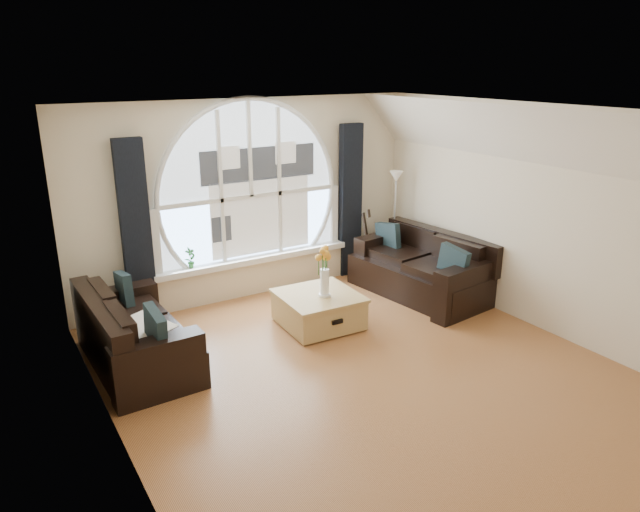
{
  "coord_description": "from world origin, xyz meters",
  "views": [
    {
      "loc": [
        -3.3,
        -4.46,
        3.15
      ],
      "look_at": [
        0.0,
        0.9,
        1.05
      ],
      "focal_mm": 32.86,
      "sensor_mm": 36.0,
      "label": 1
    }
  ],
  "objects_px": {
    "coffee_chest": "(319,308)",
    "potted_plant": "(190,258)",
    "sofa_left": "(136,331)",
    "sofa_right": "(420,267)",
    "guitar": "(364,242)",
    "vase_flowers": "(325,266)",
    "floor_lamp": "(394,223)"
  },
  "relations": [
    {
      "from": "sofa_right",
      "to": "coffee_chest",
      "type": "xyz_separation_m",
      "value": [
        -1.76,
        -0.14,
        -0.17
      ]
    },
    {
      "from": "vase_flowers",
      "to": "floor_lamp",
      "type": "bearing_deg",
      "value": 29.96
    },
    {
      "from": "sofa_left",
      "to": "guitar",
      "type": "distance_m",
      "value": 3.88
    },
    {
      "from": "sofa_left",
      "to": "coffee_chest",
      "type": "xyz_separation_m",
      "value": [
        2.19,
        -0.18,
        -0.17
      ]
    },
    {
      "from": "coffee_chest",
      "to": "sofa_left",
      "type": "bearing_deg",
      "value": 177.89
    },
    {
      "from": "floor_lamp",
      "to": "potted_plant",
      "type": "bearing_deg",
      "value": 173.59
    },
    {
      "from": "coffee_chest",
      "to": "floor_lamp",
      "type": "xyz_separation_m",
      "value": [
        2.0,
        1.04,
        0.57
      ]
    },
    {
      "from": "sofa_right",
      "to": "coffee_chest",
      "type": "distance_m",
      "value": 1.78
    },
    {
      "from": "guitar",
      "to": "potted_plant",
      "type": "height_order",
      "value": "guitar"
    },
    {
      "from": "coffee_chest",
      "to": "vase_flowers",
      "type": "bearing_deg",
      "value": -68.25
    },
    {
      "from": "vase_flowers",
      "to": "floor_lamp",
      "type": "distance_m",
      "value": 2.27
    },
    {
      "from": "sofa_right",
      "to": "potted_plant",
      "type": "xyz_separation_m",
      "value": [
        -2.89,
        1.25,
        0.29
      ]
    },
    {
      "from": "vase_flowers",
      "to": "guitar",
      "type": "relative_size",
      "value": 0.66
    },
    {
      "from": "coffee_chest",
      "to": "guitar",
      "type": "distance_m",
      "value": 1.99
    },
    {
      "from": "sofa_right",
      "to": "potted_plant",
      "type": "distance_m",
      "value": 3.16
    },
    {
      "from": "sofa_right",
      "to": "floor_lamp",
      "type": "bearing_deg",
      "value": 68.4
    },
    {
      "from": "sofa_left",
      "to": "coffee_chest",
      "type": "bearing_deg",
      "value": -6.39
    },
    {
      "from": "floor_lamp",
      "to": "guitar",
      "type": "distance_m",
      "value": 0.55
    },
    {
      "from": "floor_lamp",
      "to": "potted_plant",
      "type": "height_order",
      "value": "floor_lamp"
    },
    {
      "from": "potted_plant",
      "to": "coffee_chest",
      "type": "bearing_deg",
      "value": -51.08
    },
    {
      "from": "sofa_right",
      "to": "guitar",
      "type": "relative_size",
      "value": 1.85
    },
    {
      "from": "vase_flowers",
      "to": "guitar",
      "type": "xyz_separation_m",
      "value": [
        1.51,
        1.3,
        -0.28
      ]
    },
    {
      "from": "sofa_left",
      "to": "coffee_chest",
      "type": "relative_size",
      "value": 1.94
    },
    {
      "from": "sofa_right",
      "to": "guitar",
      "type": "xyz_separation_m",
      "value": [
        -0.22,
        1.07,
        0.13
      ]
    },
    {
      "from": "floor_lamp",
      "to": "potted_plant",
      "type": "relative_size",
      "value": 5.72
    },
    {
      "from": "floor_lamp",
      "to": "guitar",
      "type": "height_order",
      "value": "floor_lamp"
    },
    {
      "from": "sofa_right",
      "to": "guitar",
      "type": "height_order",
      "value": "guitar"
    },
    {
      "from": "potted_plant",
      "to": "guitar",
      "type": "bearing_deg",
      "value": -3.98
    },
    {
      "from": "sofa_left",
      "to": "sofa_right",
      "type": "height_order",
      "value": "sofa_right"
    },
    {
      "from": "coffee_chest",
      "to": "potted_plant",
      "type": "bearing_deg",
      "value": 131.52
    },
    {
      "from": "sofa_right",
      "to": "vase_flowers",
      "type": "relative_size",
      "value": 2.81
    },
    {
      "from": "coffee_chest",
      "to": "potted_plant",
      "type": "relative_size",
      "value": 3.33
    }
  ]
}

